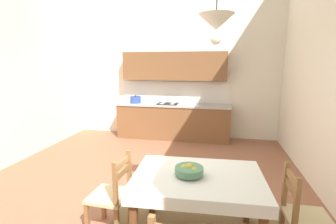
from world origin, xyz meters
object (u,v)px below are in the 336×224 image
pendant_lamp (216,23)px  fruit_bowl (189,170)px  kitchen_cabinetry (173,105)px  dining_table (198,186)px  dining_chair_tv_side (112,195)px  dining_chair_window_side (303,217)px

pendant_lamp → fruit_bowl: bearing=158.0°
kitchen_cabinetry → dining_table: size_ratio=2.03×
kitchen_cabinetry → dining_table: kitchen_cabinetry is taller
pendant_lamp → dining_chair_tv_side: bearing=177.0°
kitchen_cabinetry → fruit_bowl: bearing=-76.9°
kitchen_cabinetry → dining_chair_window_side: 4.26m
dining_chair_window_side → fruit_bowl: size_ratio=3.10×
dining_chair_tv_side → dining_chair_window_side: same height
pendant_lamp → kitchen_cabinetry: bearing=106.0°
dining_table → dining_chair_tv_side: (-0.96, -0.06, -0.19)m
kitchen_cabinetry → dining_table: 3.81m
fruit_bowl → dining_chair_tv_side: bearing=-177.8°
kitchen_cabinetry → fruit_bowl: kitchen_cabinetry is taller
dining_chair_tv_side → fruit_bowl: 0.95m
dining_chair_window_side → pendant_lamp: (-0.91, -0.06, 1.82)m
dining_chair_tv_side → dining_chair_window_side: 2.00m
fruit_bowl → kitchen_cabinetry: bearing=103.1°
dining_table → dining_chair_tv_side: dining_chair_tv_side is taller
dining_table → fruit_bowl: size_ratio=4.74×
kitchen_cabinetry → dining_chair_tv_side: bearing=-90.1°
kitchen_cabinetry → dining_table: (0.96, -3.68, -0.23)m
kitchen_cabinetry → dining_chair_tv_side: kitchen_cabinetry is taller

